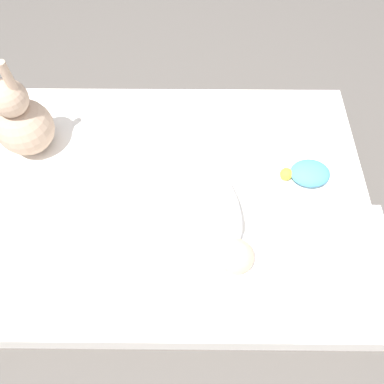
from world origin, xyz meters
The scene contains 7 objects.
ground_plane centered at (0.00, 0.00, 0.00)m, with size 12.00×12.00×0.00m, color #514C47.
bed_mattress centered at (0.00, 0.00, 0.06)m, with size 1.48×1.09×0.13m.
burp_cloth centered at (-0.20, 0.27, 0.14)m, with size 0.22×0.17×0.02m.
swaddled_baby centered at (-0.16, 0.10, 0.19)m, with size 0.28×0.49×0.14m.
pillow centered at (-0.56, 0.28, 0.18)m, with size 0.31×0.32×0.11m.
bunny_plush centered at (0.57, -0.22, 0.27)m, with size 0.22×0.22×0.42m.
turtle_plush centered at (-0.52, -0.06, 0.16)m, with size 0.19×0.12×0.06m.
Camera 1 is at (-0.08, 0.74, 1.34)m, focal length 35.00 mm.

